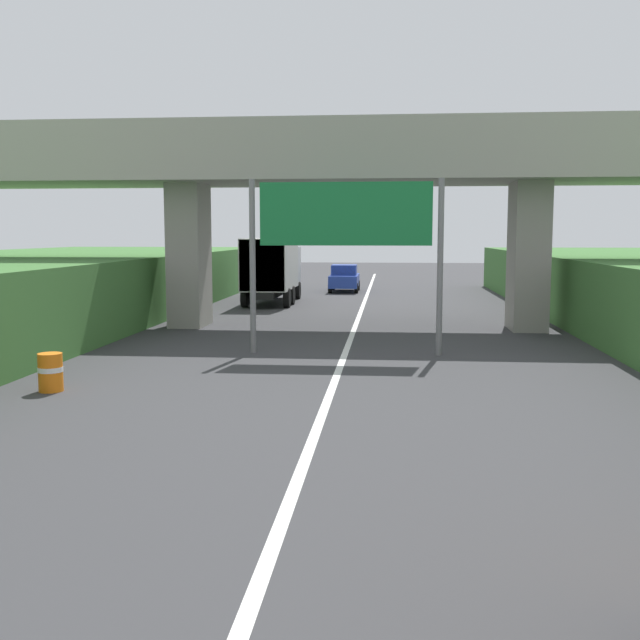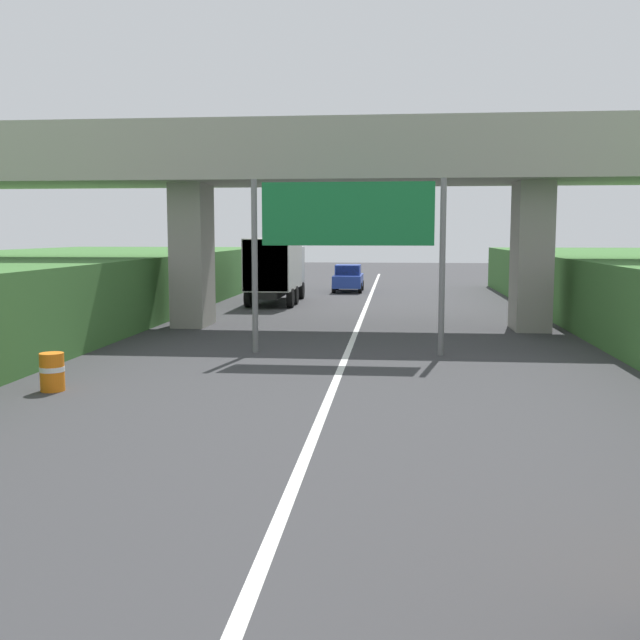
% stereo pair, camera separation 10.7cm
% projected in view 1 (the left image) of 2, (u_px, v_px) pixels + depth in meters
% --- Properties ---
extents(lane_centre_stripe, '(0.20, 92.77, 0.01)m').
position_uv_depth(lane_centre_stripe, '(345.00, 354.00, 22.94)').
color(lane_centre_stripe, white).
rests_on(lane_centre_stripe, ground).
extents(overpass_bridge, '(40.00, 4.80, 7.82)m').
position_uv_depth(overpass_bridge, '(356.00, 176.00, 28.79)').
color(overpass_bridge, '#9E998E').
rests_on(overpass_bridge, ground).
extents(overhead_highway_sign, '(5.88, 0.18, 5.32)m').
position_uv_depth(overhead_highway_sign, '(345.00, 225.00, 22.55)').
color(overhead_highway_sign, slate).
rests_on(overhead_highway_sign, ground).
extents(truck_silver, '(2.44, 7.30, 3.44)m').
position_uv_depth(truck_silver, '(273.00, 267.00, 39.52)').
color(truck_silver, black).
rests_on(truck_silver, ground).
extents(car_blue, '(1.86, 4.10, 1.72)m').
position_uv_depth(car_blue, '(344.00, 278.00, 47.64)').
color(car_blue, '#233D9E').
rests_on(car_blue, ground).
extents(construction_barrel_3, '(0.57, 0.57, 0.90)m').
position_uv_depth(construction_barrel_3, '(51.00, 372.00, 17.48)').
color(construction_barrel_3, orange).
rests_on(construction_barrel_3, ground).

